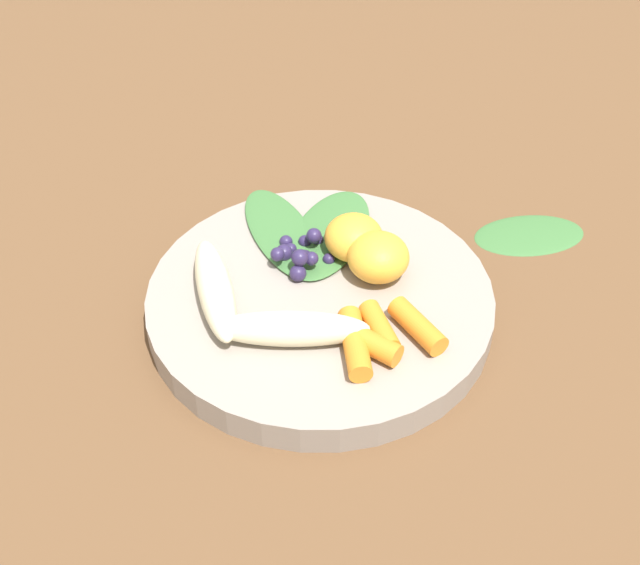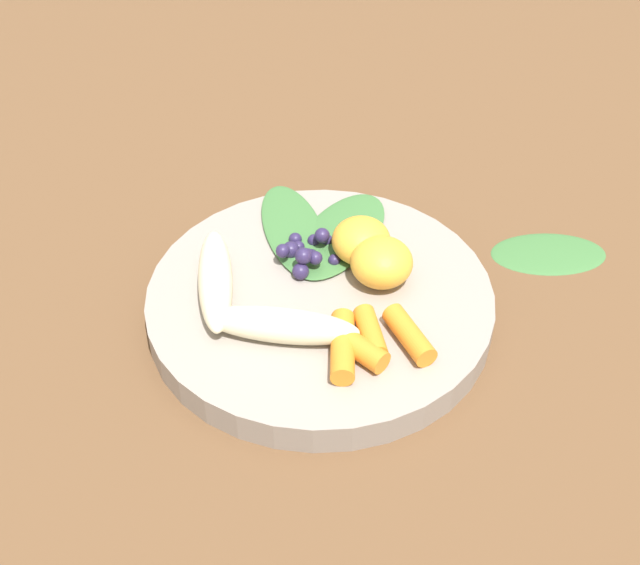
{
  "view_description": "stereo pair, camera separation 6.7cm",
  "coord_description": "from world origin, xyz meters",
  "px_view_note": "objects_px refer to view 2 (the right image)",
  "views": [
    {
      "loc": [
        0.32,
        -0.39,
        0.49
      ],
      "look_at": [
        0.0,
        0.0,
        0.04
      ],
      "focal_mm": 47.49,
      "sensor_mm": 36.0,
      "label": 1
    },
    {
      "loc": [
        0.37,
        -0.34,
        0.49
      ],
      "look_at": [
        0.0,
        0.0,
        0.04
      ],
      "focal_mm": 47.49,
      "sensor_mm": 36.0,
      "label": 2
    }
  ],
  "objects_px": {
    "banana_peeled_right": "(215,279)",
    "kale_leaf_stray": "(549,252)",
    "bowl": "(320,303)",
    "orange_segment_near": "(361,241)",
    "banana_peeled_left": "(281,325)"
  },
  "relations": [
    {
      "from": "banana_peeled_right",
      "to": "kale_leaf_stray",
      "type": "height_order",
      "value": "banana_peeled_right"
    },
    {
      "from": "bowl",
      "to": "kale_leaf_stray",
      "type": "bearing_deg",
      "value": 67.85
    },
    {
      "from": "bowl",
      "to": "orange_segment_near",
      "type": "distance_m",
      "value": 0.06
    },
    {
      "from": "banana_peeled_left",
      "to": "orange_segment_near",
      "type": "distance_m",
      "value": 0.11
    },
    {
      "from": "banana_peeled_left",
      "to": "banana_peeled_right",
      "type": "relative_size",
      "value": 1.0
    },
    {
      "from": "banana_peeled_left",
      "to": "kale_leaf_stray",
      "type": "bearing_deg",
      "value": 37.42
    },
    {
      "from": "banana_peeled_left",
      "to": "banana_peeled_right",
      "type": "xyz_separation_m",
      "value": [
        -0.07,
        -0.0,
        0.0
      ]
    },
    {
      "from": "bowl",
      "to": "banana_peeled_right",
      "type": "relative_size",
      "value": 2.36
    },
    {
      "from": "banana_peeled_right",
      "to": "kale_leaf_stray",
      "type": "distance_m",
      "value": 0.3
    },
    {
      "from": "bowl",
      "to": "orange_segment_near",
      "type": "height_order",
      "value": "orange_segment_near"
    },
    {
      "from": "kale_leaf_stray",
      "to": "bowl",
      "type": "bearing_deg",
      "value": -161.77
    },
    {
      "from": "banana_peeled_right",
      "to": "kale_leaf_stray",
      "type": "relative_size",
      "value": 1.15
    },
    {
      "from": "bowl",
      "to": "orange_segment_near",
      "type": "bearing_deg",
      "value": 98.38
    },
    {
      "from": "banana_peeled_left",
      "to": "banana_peeled_right",
      "type": "bearing_deg",
      "value": 144.72
    },
    {
      "from": "banana_peeled_left",
      "to": "banana_peeled_right",
      "type": "distance_m",
      "value": 0.07
    }
  ]
}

